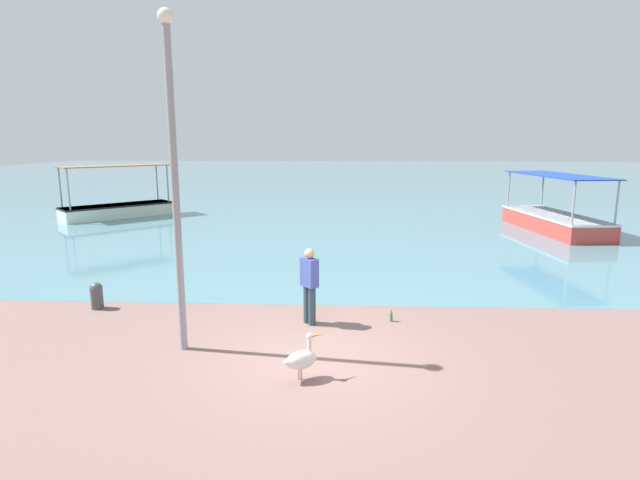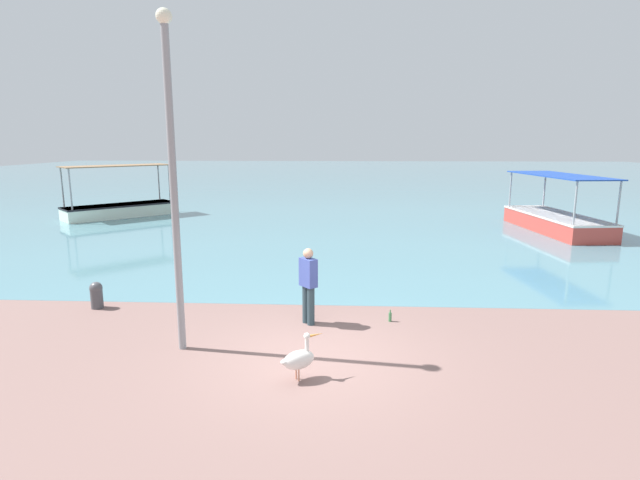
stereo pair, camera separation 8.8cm
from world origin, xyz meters
name	(u,v)px [view 1 (the left image)]	position (x,y,z in m)	size (l,w,h in m)	color
ground	(315,357)	(0.00, 0.00, 0.00)	(120.00, 120.00, 0.00)	#7C5E58
harbor_water	(339,177)	(0.00, 48.00, 0.00)	(110.00, 90.00, 0.00)	slate
fishing_boat_far_right	(118,207)	(-11.34, 16.92, 0.53)	(5.14, 5.10, 2.71)	white
fishing_boat_center	(554,219)	(9.89, 13.76, 0.54)	(2.75, 6.42, 2.50)	#C24238
pelican	(301,359)	(-0.17, -0.88, 0.38)	(0.72, 0.55, 0.80)	#E0997A
lamp_post	(174,169)	(-2.55, 0.29, 3.45)	(0.28, 0.28, 6.17)	gray
mooring_bollard	(97,295)	(-5.36, 2.52, 0.34)	(0.30, 0.30, 0.64)	#47474C
fisherman_standing	(309,284)	(-0.21, 1.75, 0.91)	(0.43, 0.45, 1.69)	#2D4149
glass_bottle	(391,317)	(1.59, 1.97, 0.11)	(0.07, 0.07, 0.27)	#3F7F4C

